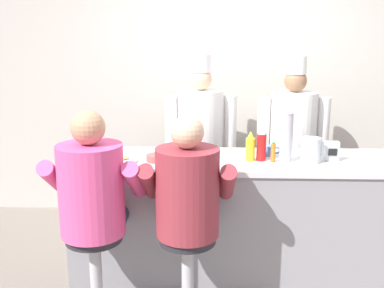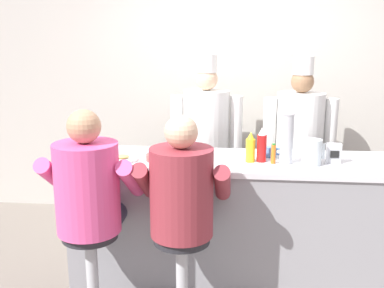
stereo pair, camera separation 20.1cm
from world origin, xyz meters
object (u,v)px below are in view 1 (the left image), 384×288
at_px(napkin_dispenser_chrome, 332,151).
at_px(diner_seated_pink, 93,195).
at_px(water_pitcher_clear, 311,150).
at_px(breakfast_plate, 122,160).
at_px(coffee_mug_tan, 97,152).
at_px(coffee_mug_blue, 270,151).
at_px(cup_stack_steel, 286,137).
at_px(cook_in_whites_near, 200,137).
at_px(mustard_bottle_yellow, 250,147).
at_px(cook_in_whites_far, 292,139).
at_px(diner_seated_maroon, 188,198).
at_px(hot_sauce_bottle_orange, 273,153).
at_px(cereal_bowl, 157,158).
at_px(ketchup_bottle_red, 261,145).

relative_size(napkin_dispenser_chrome, diner_seated_pink, 0.10).
distance_m(water_pitcher_clear, breakfast_plate, 1.38).
bearing_deg(coffee_mug_tan, breakfast_plate, -32.69).
bearing_deg(coffee_mug_blue, cup_stack_steel, -61.19).
distance_m(cup_stack_steel, cook_in_whites_near, 1.12).
bearing_deg(cup_stack_steel, mustard_bottle_yellow, 176.79).
xyz_separation_m(mustard_bottle_yellow, cook_in_whites_far, (0.47, 0.85, -0.13)).
bearing_deg(mustard_bottle_yellow, coffee_mug_tan, 176.17).
bearing_deg(cook_in_whites_near, coffee_mug_tan, -133.96).
bearing_deg(mustard_bottle_yellow, diner_seated_maroon, -129.00).
xyz_separation_m(hot_sauce_bottle_orange, cook_in_whites_far, (0.30, 0.88, -0.10)).
height_order(napkin_dispenser_chrome, diner_seated_maroon, diner_seated_maroon).
bearing_deg(cup_stack_steel, hot_sauce_bottle_orange, -170.41).
bearing_deg(cook_in_whites_near, water_pitcher_clear, -48.42).
bearing_deg(breakfast_plate, cook_in_whites_near, 59.22).
bearing_deg(diner_seated_maroon, breakfast_plate, 136.29).
height_order(coffee_mug_blue, cook_in_whites_far, cook_in_whites_far).
height_order(diner_seated_pink, cook_in_whites_far, cook_in_whites_far).
bearing_deg(diner_seated_pink, water_pitcher_clear, 18.77).
distance_m(hot_sauce_bottle_orange, cup_stack_steel, 0.15).
relative_size(coffee_mug_blue, cook_in_whites_far, 0.08).
distance_m(mustard_bottle_yellow, coffee_mug_tan, 1.16).
bearing_deg(cereal_bowl, diner_seated_pink, -124.96).
bearing_deg(diner_seated_pink, mustard_bottle_yellow, 27.43).
xyz_separation_m(hot_sauce_bottle_orange, coffee_mug_tan, (-1.32, 0.11, -0.03)).
height_order(cereal_bowl, coffee_mug_blue, coffee_mug_blue).
distance_m(hot_sauce_bottle_orange, coffee_mug_tan, 1.33).
relative_size(diner_seated_pink, cook_in_whites_far, 0.84).
height_order(hot_sauce_bottle_orange, cereal_bowl, hot_sauce_bottle_orange).
height_order(diner_seated_pink, diner_seated_maroon, diner_seated_pink).
height_order(cereal_bowl, cook_in_whites_near, cook_in_whites_near).
relative_size(water_pitcher_clear, cup_stack_steel, 0.51).
bearing_deg(cook_in_whites_far, diner_seated_pink, -137.48).
bearing_deg(cook_in_whites_near, ketchup_bottle_red, -61.94).
distance_m(cereal_bowl, coffee_mug_tan, 0.48).
bearing_deg(cook_in_whites_far, mustard_bottle_yellow, -119.04).
bearing_deg(napkin_dispenser_chrome, cereal_bowl, -177.53).
bearing_deg(diner_seated_pink, cup_stack_steel, 22.06).
bearing_deg(diner_seated_pink, hot_sauce_bottle_orange, 22.94).
height_order(ketchup_bottle_red, diner_seated_pink, diner_seated_pink).
height_order(napkin_dispenser_chrome, diner_seated_pink, diner_seated_pink).
distance_m(cereal_bowl, cook_in_whites_near, 0.97).
height_order(water_pitcher_clear, cook_in_whites_near, cook_in_whites_near).
bearing_deg(cook_in_whites_near, hot_sauce_bottle_orange, -59.11).
bearing_deg(diner_seated_maroon, coffee_mug_blue, 48.95).
xyz_separation_m(mustard_bottle_yellow, water_pitcher_clear, (0.44, -0.04, -0.01)).
relative_size(cereal_bowl, diner_seated_pink, 0.11).
bearing_deg(ketchup_bottle_red, mustard_bottle_yellow, -170.39).
xyz_separation_m(breakfast_plate, coffee_mug_blue, (1.11, 0.21, 0.03)).
height_order(coffee_mug_tan, napkin_dispenser_chrome, napkin_dispenser_chrome).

